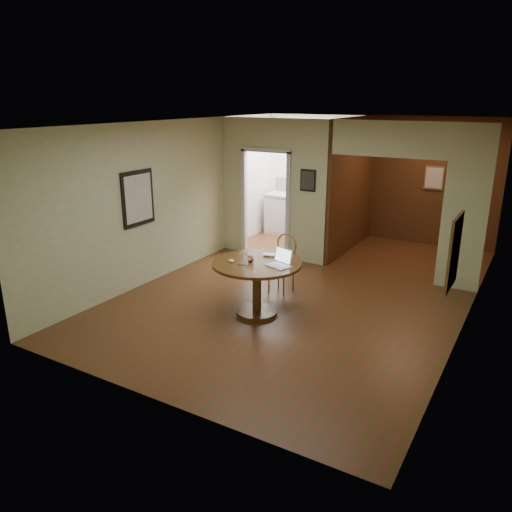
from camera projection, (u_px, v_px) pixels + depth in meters
The scene contains 11 objects.
floor at pixel (271, 315), 7.35m from camera, with size 5.00×5.00×0.00m, color #4E3516.
room_shell at pixel (327, 193), 9.72m from camera, with size 5.20×7.50×5.00m.
dining_table at pixel (257, 276), 7.21m from camera, with size 1.29×1.29×0.81m.
chair at pixel (283, 260), 8.14m from camera, with size 0.44×0.44×0.96m.
open_laptop at pixel (281, 261), 7.00m from camera, with size 0.38×0.37×0.23m.
closed_laptop at pixel (273, 256), 7.38m from camera, with size 0.33×0.21×0.03m, color silver.
mouse at pixel (231, 261), 7.14m from camera, with size 0.10×0.06×0.04m, color white.
wine_glass at pixel (250, 259), 7.13m from camera, with size 0.09×0.09×0.10m, color white, non-canonical shape.
pen at pixel (242, 265), 7.02m from camera, with size 0.01×0.01×0.14m, color #0D105B.
kitchen_cabinet at pixel (308, 217), 11.30m from camera, with size 2.06×0.60×0.94m.
grocery_bag at pixel (332, 191), 10.85m from camera, with size 0.33×0.28×0.33m, color beige.
Camera 1 is at (3.22, -5.91, 3.08)m, focal length 35.00 mm.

